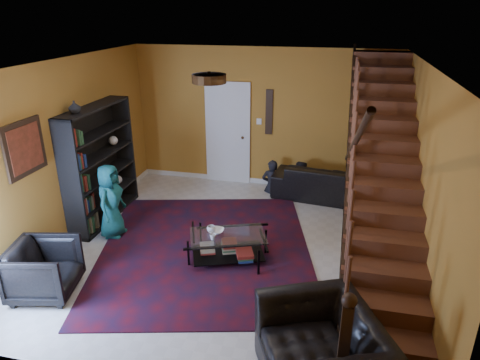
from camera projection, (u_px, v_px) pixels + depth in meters
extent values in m
plane|color=beige|center=(229.00, 249.00, 6.65)|extent=(5.50, 5.50, 0.00)
plane|color=#B47528|center=(262.00, 119.00, 8.60)|extent=(5.20, 0.00, 5.20)
plane|color=#B47528|center=(148.00, 274.00, 3.64)|extent=(5.20, 0.00, 5.20)
plane|color=#B47528|center=(66.00, 152.00, 6.65)|extent=(0.00, 5.50, 5.50)
plane|color=#B47528|center=(420.00, 180.00, 5.58)|extent=(0.00, 5.50, 5.50)
plane|color=white|center=(227.00, 65.00, 5.59)|extent=(5.50, 5.50, 0.00)
cube|color=silver|center=(260.00, 181.00, 9.10)|extent=(5.20, 0.02, 0.10)
cube|color=silver|center=(79.00, 228.00, 7.16)|extent=(0.02, 5.50, 0.10)
cube|color=#B47528|center=(382.00, 183.00, 5.71)|extent=(0.95, 4.92, 2.83)
cube|color=black|center=(347.00, 174.00, 5.77)|extent=(0.04, 5.02, 3.02)
cylinder|color=black|center=(353.00, 143.00, 5.60)|extent=(0.07, 4.20, 2.44)
cube|color=black|center=(343.00, 354.00, 3.92)|extent=(0.10, 0.10, 1.10)
cube|color=black|center=(101.00, 164.00, 7.31)|extent=(0.35, 1.80, 2.00)
cube|color=black|center=(105.00, 196.00, 7.53)|extent=(0.35, 1.72, 0.03)
cube|color=black|center=(99.00, 155.00, 7.25)|extent=(0.35, 1.72, 0.03)
cube|color=silver|center=(228.00, 135.00, 8.86)|extent=(0.82, 0.05, 2.05)
cube|color=maroon|center=(24.00, 148.00, 5.70)|extent=(0.04, 0.74, 0.74)
cube|color=black|center=(269.00, 112.00, 8.49)|extent=(0.14, 0.03, 0.90)
cylinder|color=#3F2814|center=(209.00, 79.00, 4.89)|extent=(0.40, 0.40, 0.10)
cube|color=#400B14|center=(205.00, 249.00, 6.64)|extent=(3.96, 4.29, 0.02)
imported|color=black|center=(333.00, 183.00, 8.29)|extent=(2.36, 1.17, 0.66)
imported|color=black|center=(44.00, 270.00, 5.50)|extent=(0.94, 0.92, 0.72)
imported|color=black|center=(321.00, 352.00, 4.16)|extent=(1.46, 1.53, 0.78)
imported|color=black|center=(272.00, 186.00, 8.66)|extent=(0.42, 0.28, 1.13)
imported|color=black|center=(298.00, 188.00, 8.55)|extent=(0.56, 0.44, 1.15)
imported|color=#1A6566|center=(111.00, 201.00, 6.83)|extent=(0.39, 0.60, 1.23)
cube|color=black|center=(188.00, 254.00, 6.15)|extent=(0.04, 0.04, 0.41)
cube|color=black|center=(259.00, 263.00, 5.94)|extent=(0.04, 0.04, 0.41)
cube|color=black|center=(201.00, 234.00, 6.67)|extent=(0.04, 0.04, 0.41)
cube|color=black|center=(266.00, 242.00, 6.46)|extent=(0.04, 0.04, 0.41)
cube|color=black|center=(228.00, 253.00, 6.34)|extent=(1.17, 0.90, 0.02)
cube|color=silver|center=(228.00, 236.00, 6.22)|extent=(1.24, 0.98, 0.02)
imported|color=#999999|center=(211.00, 229.00, 6.29)|extent=(0.15, 0.15, 0.10)
imported|color=#999999|center=(213.00, 237.00, 6.09)|extent=(0.11, 0.11, 0.09)
imported|color=#999999|center=(216.00, 231.00, 6.28)|extent=(0.22, 0.22, 0.05)
imported|color=#999999|center=(75.00, 107.00, 6.44)|extent=(0.18, 0.18, 0.19)
cylinder|color=red|center=(56.00, 278.00, 5.78)|extent=(0.14, 0.14, 0.16)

